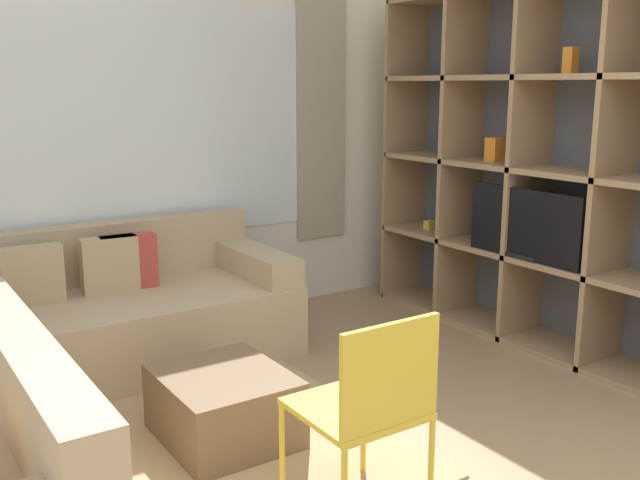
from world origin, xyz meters
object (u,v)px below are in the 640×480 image
object	(u,v)px
folding_chair	(369,401)
shelving_unit	(534,169)
couch_main	(127,313)
ottoman	(224,407)

from	to	relation	value
folding_chair	shelving_unit	bearing A→B (deg)	-153.08
shelving_unit	folding_chair	bearing A→B (deg)	-153.08
couch_main	ottoman	xyz separation A→B (m)	(0.04, -1.26, -0.14)
ottoman	folding_chair	size ratio (longest dim) A/B	0.76
ottoman	folding_chair	xyz separation A→B (m)	(0.17, -0.93, 0.35)
couch_main	folding_chair	bearing A→B (deg)	-84.54
couch_main	folding_chair	size ratio (longest dim) A/B	2.24
shelving_unit	couch_main	distance (m)	2.77
shelving_unit	folding_chair	distance (m)	2.56
shelving_unit	couch_main	xyz separation A→B (m)	(-2.42, 1.06, -0.84)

